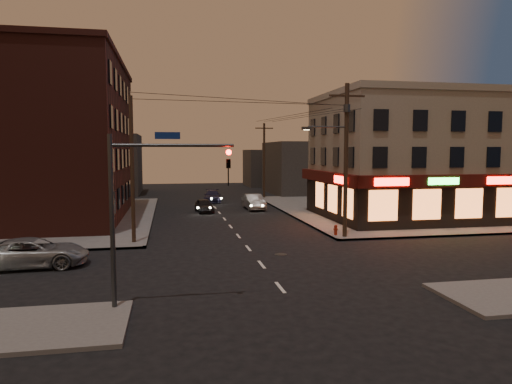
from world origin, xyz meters
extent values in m
plane|color=black|center=(0.00, 0.00, 0.00)|extent=(120.00, 120.00, 0.00)
cube|color=#514F4C|center=(18.00, 19.00, 0.07)|extent=(24.00, 28.00, 0.15)
cube|color=#514F4C|center=(-18.00, 19.00, 0.07)|extent=(24.00, 28.00, 0.15)
cube|color=gray|center=(16.00, 13.50, 5.15)|extent=(15.00, 12.00, 10.00)
cube|color=gray|center=(16.00, 13.50, 10.40)|extent=(15.20, 12.20, 0.50)
cube|color=black|center=(16.00, 7.55, 1.85)|extent=(15.12, 0.25, 3.40)
cube|color=black|center=(8.55, 13.50, 1.85)|extent=(0.25, 12.12, 3.40)
cube|color=#440F0A|center=(16.00, 7.25, 3.65)|extent=(15.60, 0.50, 0.90)
cube|color=#440F0A|center=(8.25, 13.50, 3.65)|extent=(0.50, 12.60, 0.90)
cube|color=#FF140C|center=(10.70, 6.98, 3.65)|extent=(2.60, 0.06, 0.55)
cube|color=#FF140C|center=(19.50, 6.98, 3.65)|extent=(2.60, 0.06, 0.55)
cube|color=#26FF3F|center=(14.70, 6.98, 3.65)|extent=(2.40, 0.06, 0.50)
cube|color=#FF140C|center=(7.98, 9.70, 3.65)|extent=(0.06, 2.60, 0.55)
cube|color=orange|center=(15.40, 7.40, 1.95)|extent=(12.40, 0.08, 2.20)
cube|color=orange|center=(8.40, 12.50, 1.95)|extent=(0.08, 8.40, 2.20)
cube|color=#471C16|center=(-14.50, 19.00, 6.65)|extent=(12.00, 20.00, 13.00)
cube|color=#3F3D3A|center=(14.00, 38.00, 3.50)|extent=(10.00, 12.00, 7.00)
cube|color=#3F3D3A|center=(-13.00, 42.00, 4.00)|extent=(9.00, 10.00, 8.00)
cube|color=#3F3D3A|center=(12.00, 52.00, 3.00)|extent=(8.00, 8.00, 6.00)
cylinder|color=#382619|center=(6.80, 5.80, 5.15)|extent=(0.28, 0.28, 10.00)
cube|color=#382619|center=(6.80, 5.80, 9.35)|extent=(2.40, 0.12, 0.12)
cylinder|color=#333538|center=(6.80, 5.80, 8.55)|extent=(0.44, 0.44, 0.50)
cylinder|color=#333538|center=(5.50, 5.80, 7.35)|extent=(2.60, 0.10, 0.10)
cube|color=#333538|center=(4.10, 5.80, 7.25)|extent=(0.60, 0.25, 0.18)
cube|color=#FFD88C|center=(4.10, 5.80, 7.15)|extent=(0.35, 0.15, 0.04)
cylinder|color=#382619|center=(6.80, 32.00, 4.65)|extent=(0.26, 0.26, 9.00)
cylinder|color=#382619|center=(-6.80, 6.50, 4.65)|extent=(0.24, 0.24, 9.00)
cylinder|color=#333538|center=(-6.60, -5.60, 3.20)|extent=(0.18, 0.18, 6.40)
cylinder|color=#333538|center=(-4.40, -5.60, 6.00)|extent=(4.40, 0.12, 0.12)
imported|color=black|center=(-2.40, -5.60, 5.50)|extent=(0.16, 0.20, 1.00)
sphere|color=#FF0C05|center=(-2.40, -5.72, 5.75)|extent=(0.20, 0.20, 0.20)
cube|color=navy|center=(-4.60, -5.60, 6.35)|extent=(0.90, 0.05, 0.25)
imported|color=gray|center=(-11.33, 1.65, 0.73)|extent=(5.40, 2.71, 1.47)
imported|color=black|center=(-1.36, 20.74, 0.64)|extent=(1.84, 3.85, 1.27)
imported|color=slate|center=(3.63, 21.90, 0.76)|extent=(1.80, 4.67, 1.52)
imported|color=#1A1A34|center=(0.20, 29.21, 0.67)|extent=(2.34, 4.78, 1.34)
cylinder|color=maroon|center=(6.40, 6.40, 0.43)|extent=(0.27, 0.27, 0.56)
sphere|color=maroon|center=(6.40, 6.40, 0.74)|extent=(0.23, 0.23, 0.23)
cylinder|color=maroon|center=(6.40, 6.40, 0.55)|extent=(0.32, 0.22, 0.11)
cylinder|color=maroon|center=(6.40, 6.40, 0.55)|extent=(0.22, 0.32, 0.11)
camera|label=1|loc=(-4.55, -22.43, 5.79)|focal=32.00mm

